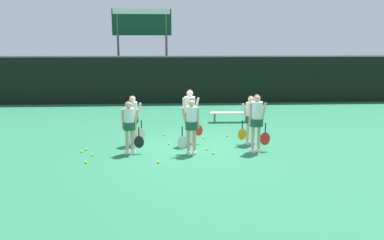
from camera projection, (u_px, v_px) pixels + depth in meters
ground_plane at (192, 148)px, 11.85m from camera, size 140.00×140.00×0.00m
fence_windscreen at (182, 80)px, 20.88m from camera, size 60.00×0.08×2.66m
scoreboard at (142, 30)px, 22.08m from camera, size 3.49×0.15×5.32m
bench_courtside at (235, 113)px, 15.89m from camera, size 2.16×0.40×0.42m
player_0 at (130, 123)px, 11.14m from camera, size 0.65×0.36×1.61m
player_1 at (191, 122)px, 11.08m from camera, size 0.65×0.37×1.67m
player_2 at (257, 118)px, 11.30m from camera, size 0.70×0.41×1.77m
player_3 at (133, 116)px, 12.12m from camera, size 0.62×0.35×1.64m
player_4 at (190, 112)px, 12.19m from camera, size 0.67×0.40×1.81m
player_5 at (250, 116)px, 12.24m from camera, size 0.64×0.37×1.60m
tennis_ball_0 at (82, 151)px, 11.39m from camera, size 0.07×0.07×0.07m
tennis_ball_1 at (207, 149)px, 11.66m from camera, size 0.06×0.06×0.06m
tennis_ball_2 at (86, 162)px, 10.34m from camera, size 0.07×0.07×0.07m
tennis_ball_3 at (158, 162)px, 10.36m from camera, size 0.07×0.07×0.07m
tennis_ball_4 at (227, 136)px, 13.40m from camera, size 0.07×0.07×0.07m
tennis_ball_5 at (92, 155)px, 11.03m from camera, size 0.07×0.07×0.07m
tennis_ball_6 at (86, 149)px, 11.62m from camera, size 0.07×0.07×0.07m
tennis_ball_7 at (204, 138)px, 13.11m from camera, size 0.07×0.07×0.07m
tennis_ball_8 at (169, 144)px, 12.27m from camera, size 0.06×0.06×0.06m
tennis_ball_9 at (213, 153)px, 11.20m from camera, size 0.07×0.07×0.07m
tennis_ball_10 at (163, 135)px, 13.54m from camera, size 0.06×0.06×0.06m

